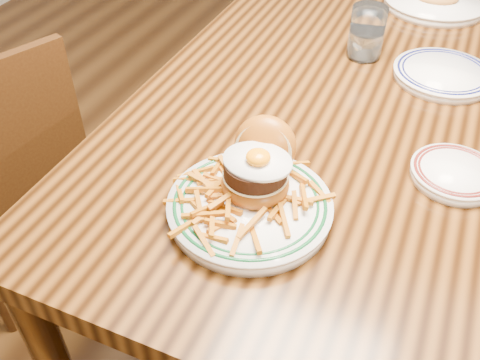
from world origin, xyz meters
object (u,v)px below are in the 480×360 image
at_px(table, 335,112).
at_px(chair_left, 7,175).
at_px(side_plate, 455,173).
at_px(main_plate, 253,192).

relative_size(table, chair_left, 1.90).
distance_m(table, side_plate, 0.41).
xyz_separation_m(table, main_plate, (-0.03, -0.48, 0.13)).
height_order(chair_left, side_plate, chair_left).
bearing_deg(table, main_plate, -93.13).
bearing_deg(main_plate, chair_left, 163.01).
height_order(chair_left, main_plate, main_plate).
distance_m(table, main_plate, 0.50).
xyz_separation_m(chair_left, side_plate, (1.11, 0.09, 0.31)).
bearing_deg(side_plate, chair_left, 167.56).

